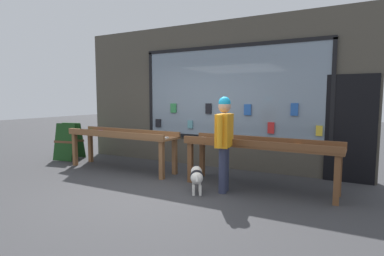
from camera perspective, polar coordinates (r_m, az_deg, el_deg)
The scene contains 7 objects.
ground_plane at distance 5.41m, azimuth -7.54°, elevation -12.02°, with size 40.00×40.00×0.00m, color #38383A.
shopfront_facade at distance 7.21m, azimuth 3.79°, elevation 6.13°, with size 7.09×0.29×3.41m.
display_table_left at distance 7.04m, azimuth -13.30°, elevation -1.78°, with size 2.81×0.75×0.92m.
display_table_right at distance 5.54m, azimuth 12.73°, elevation -3.78°, with size 2.81×0.77×0.92m.
person_browsing at distance 5.21m, azimuth 6.16°, elevation -1.68°, with size 0.27×0.66×1.67m.
small_dog at distance 5.25m, azimuth 0.90°, elevation -9.18°, with size 0.38×0.52×0.43m.
sandwich_board_sign at distance 8.71m, azimuth -22.35°, elevation -2.32°, with size 0.69×0.71×0.97m.
Camera 1 is at (2.96, -4.22, 1.64)m, focal length 28.00 mm.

